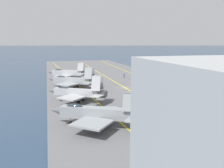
# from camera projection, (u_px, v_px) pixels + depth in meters

# --- Properties ---
(ground_plane) EXTENTS (2000.00, 2000.00, 0.00)m
(ground_plane) POSITION_uv_depth(u_px,v_px,m) (125.00, 89.00, 74.15)
(ground_plane) COLOR navy
(carrier_deck) EXTENTS (225.98, 47.26, 0.40)m
(carrier_deck) POSITION_uv_depth(u_px,v_px,m) (125.00, 88.00, 74.12)
(carrier_deck) COLOR slate
(carrier_deck) RESTS_ON ground
(deck_stripe_foul_line) EXTENTS (203.32, 5.85, 0.01)m
(deck_stripe_foul_line) POSITION_uv_depth(u_px,v_px,m) (163.00, 86.00, 77.46)
(deck_stripe_foul_line) COLOR yellow
(deck_stripe_foul_line) RESTS_ON carrier_deck
(deck_stripe_centerline) EXTENTS (203.38, 0.36, 0.01)m
(deck_stripe_centerline) POSITION_uv_depth(u_px,v_px,m) (125.00, 88.00, 74.08)
(deck_stripe_centerline) COLOR yellow
(deck_stripe_centerline) RESTS_ON carrier_deck
(deck_stripe_edge_line) EXTENTS (203.00, 13.17, 0.01)m
(deck_stripe_edge_line) POSITION_uv_depth(u_px,v_px,m) (84.00, 90.00, 70.70)
(deck_stripe_edge_line) COLOR yellow
(deck_stripe_edge_line) RESTS_ON carrier_deck
(parked_jet_nearest) EXTENTS (12.85, 16.27, 6.06)m
(parked_jet_nearest) POSITION_uv_depth(u_px,v_px,m) (97.00, 113.00, 39.65)
(parked_jet_nearest) COLOR gray
(parked_jet_nearest) RESTS_ON carrier_deck
(parked_jet_second) EXTENTS (12.40, 14.66, 6.51)m
(parked_jet_second) POSITION_uv_depth(u_px,v_px,m) (78.00, 92.00, 56.17)
(parked_jet_second) COLOR #A8AAAF
(parked_jet_second) RESTS_ON carrier_deck
(parked_jet_third) EXTENTS (13.75, 16.22, 6.52)m
(parked_jet_third) POSITION_uv_depth(u_px,v_px,m) (73.00, 80.00, 73.73)
(parked_jet_third) COLOR #93999E
(parked_jet_third) RESTS_ON carrier_deck
(parked_jet_fourth) EXTENTS (13.96, 16.07, 6.20)m
(parked_jet_fourth) POSITION_uv_depth(u_px,v_px,m) (68.00, 73.00, 91.57)
(parked_jet_fourth) COLOR #A8AAAF
(parked_jet_fourth) RESTS_ON carrier_deck
(crew_purple_vest) EXTENTS (0.38, 0.26, 1.76)m
(crew_purple_vest) POSITION_uv_depth(u_px,v_px,m) (145.00, 83.00, 77.88)
(crew_purple_vest) COLOR #4C473D
(crew_purple_vest) RESTS_ON carrier_deck
(crew_blue_vest) EXTENTS (0.34, 0.43, 1.71)m
(crew_blue_vest) POSITION_uv_depth(u_px,v_px,m) (124.00, 75.00, 94.79)
(crew_blue_vest) COLOR #383328
(crew_blue_vest) RESTS_ON carrier_deck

